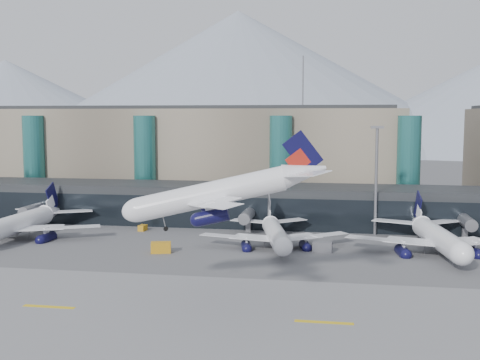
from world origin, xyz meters
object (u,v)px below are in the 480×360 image
hero_jet (231,185)px  veh_c (322,247)px  veh_a (11,233)px  veh_h (161,247)px  veh_g (278,236)px  lightmast_mid (376,174)px  jet_parked_mid (274,227)px  jet_parked_left (24,216)px  veh_d (463,241)px  veh_b (143,228)px  jet_parked_right (434,229)px

hero_jet → veh_c: 41.98m
veh_a → veh_h: (39.23, -10.05, 0.26)m
veh_g → hero_jet: bearing=-24.0°
veh_a → veh_c: size_ratio=0.77×
lightmast_mid → hero_jet: bearing=-112.8°
jet_parked_mid → veh_h: jet_parked_mid is taller
jet_parked_mid → veh_a: 61.44m
jet_parked_left → veh_a: 5.05m
jet_parked_mid → veh_c: jet_parked_mid is taller
jet_parked_mid → veh_d: (40.50, 7.95, -3.34)m
jet_parked_left → veh_h: bearing=-106.4°
jet_parked_mid → veh_g: (0.10, 7.31, -3.47)m
veh_c → veh_d: bearing=26.3°
lightmast_mid → jet_parked_left: lightmast_mid is taller
veh_d → veh_h: 65.35m
lightmast_mid → veh_c: size_ratio=6.49×
veh_d → lightmast_mid: bearing=115.9°
veh_c → veh_b: bearing=163.1°
jet_parked_left → veh_g: size_ratio=17.90×
hero_jet → jet_parked_right: 55.89m
jet_parked_right → veh_c: size_ratio=9.65×
veh_b → veh_h: size_ratio=0.61×
veh_c → veh_h: (-32.59, -5.94, 0.02)m
lightmast_mid → veh_b: (-55.64, -4.27, -13.71)m
lightmast_mid → jet_parked_mid: lightmast_mid is taller
jet_parked_left → veh_b: jet_parked_left is taller
hero_jet → veh_a: bearing=138.7°
jet_parked_left → veh_g: 58.97m
lightmast_mid → veh_d: 24.20m
jet_parked_mid → jet_parked_right: (33.16, 0.21, 0.57)m
jet_parked_mid → veh_c: size_ratio=8.56×
hero_jet → veh_d: size_ratio=11.93×
lightmast_mid → veh_a: size_ratio=8.38×
jet_parked_mid → veh_c: bearing=-127.4°
veh_c → veh_d: size_ratio=1.47×
veh_a → veh_h: size_ratio=0.76×
jet_parked_left → jet_parked_right: size_ratio=1.03×
veh_d → veh_g: (-40.40, -0.64, -0.13)m
veh_a → veh_d: bearing=-5.3°
jet_parked_mid → veh_c: (10.47, -4.82, -3.01)m
jet_parked_right → veh_g: size_ratio=17.38×
jet_parked_mid → veh_a: jet_parked_mid is taller
jet_parked_mid → veh_a: size_ratio=11.05×
lightmast_mid → veh_c: (-11.60, -20.48, -13.32)m
hero_jet → veh_b: size_ratio=12.95×
veh_d → veh_g: 40.40m
veh_b → jet_parked_left: bearing=121.2°
jet_parked_mid → veh_g: jet_parked_mid is taller
lightmast_mid → jet_parked_mid: size_ratio=0.76×
veh_g → jet_parked_left: bearing=-104.7°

